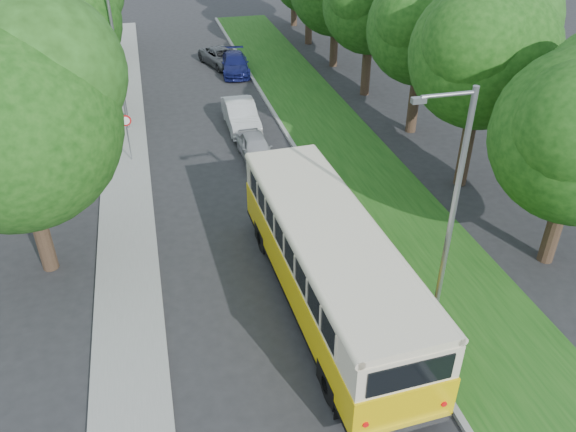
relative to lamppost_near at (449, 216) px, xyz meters
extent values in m
plane|color=#262629|center=(-4.21, 2.50, -4.37)|extent=(120.00, 120.00, 0.00)
cube|color=gray|center=(-0.61, 7.50, -4.29)|extent=(0.20, 70.00, 0.15)
cube|color=#1A4B14|center=(1.74, 7.50, -4.30)|extent=(4.50, 70.00, 0.13)
cube|color=gray|center=(-9.01, 7.50, -4.31)|extent=(2.20, 70.00, 0.12)
cylinder|color=#332319|center=(5.95, 2.50, -2.70)|extent=(0.56, 0.56, 3.35)
cylinder|color=#332319|center=(5.75, 8.50, -2.24)|extent=(0.56, 0.56, 4.26)
sphere|color=#133F0E|center=(5.75, 8.50, 1.54)|extent=(5.98, 5.98, 5.98)
sphere|color=#133F0E|center=(6.80, 9.10, 2.73)|extent=(4.49, 4.49, 4.49)
sphere|color=#133F0E|center=(4.86, 7.75, 2.29)|extent=(4.19, 4.19, 4.19)
cylinder|color=#332319|center=(6.08, 14.50, -2.39)|extent=(0.56, 0.56, 3.95)
sphere|color=#133F0E|center=(6.08, 14.50, 1.13)|extent=(5.61, 5.61, 5.61)
sphere|color=#133F0E|center=(7.06, 15.06, 2.25)|extent=(4.21, 4.21, 4.21)
sphere|color=#133F0E|center=(5.24, 13.80, 1.83)|extent=(3.92, 3.92, 3.92)
cylinder|color=#332319|center=(5.69, 20.50, -2.44)|extent=(0.56, 0.56, 3.86)
sphere|color=#133F0E|center=(5.69, 20.50, 1.05)|extent=(5.64, 5.64, 5.64)
cylinder|color=#332319|center=(5.59, 26.50, -2.58)|extent=(0.56, 0.56, 3.58)
cylinder|color=#332319|center=(5.46, 32.50, -2.53)|extent=(0.56, 0.56, 3.68)
cylinder|color=#332319|center=(5.84, 38.50, -2.34)|extent=(0.56, 0.56, 4.05)
cylinder|color=#332319|center=(-11.71, 6.50, -2.53)|extent=(0.56, 0.56, 3.68)
sphere|color=#133F0E|center=(-11.71, 6.50, 1.18)|extent=(6.80, 6.80, 6.80)
sphere|color=#133F0E|center=(-10.52, 7.18, 2.54)|extent=(5.10, 5.10, 5.10)
cylinder|color=#332319|center=(-11.71, 20.50, -2.53)|extent=(0.56, 0.56, 3.68)
sphere|color=#133F0E|center=(-11.71, 20.50, 1.18)|extent=(6.80, 6.80, 6.80)
sphere|color=#133F0E|center=(-12.73, 19.65, 2.03)|extent=(4.76, 4.76, 4.76)
cylinder|color=#332319|center=(-11.71, 32.50, -2.53)|extent=(0.56, 0.56, 3.68)
cylinder|color=gray|center=(0.09, 0.00, -0.37)|extent=(0.16, 0.16, 8.00)
cylinder|color=gray|center=(-0.61, 0.00, 3.48)|extent=(1.40, 0.10, 0.10)
cube|color=gray|center=(-1.36, 0.00, 3.41)|extent=(0.35, 0.16, 0.14)
cylinder|color=gray|center=(-8.81, 18.50, -0.62)|extent=(0.16, 0.16, 7.50)
cylinder|color=gray|center=(-8.71, 14.50, -3.12)|extent=(0.06, 0.06, 2.50)
cone|color=red|center=(-8.71, 14.46, -2.22)|extent=(0.56, 0.02, 0.56)
cone|color=white|center=(-8.71, 14.44, -2.22)|extent=(0.40, 0.02, 0.40)
imported|color=#B0AFB4|center=(-2.75, 13.25, -3.75)|extent=(1.53, 3.66, 1.24)
imported|color=silver|center=(-2.77, 17.21, -3.63)|extent=(1.58, 4.50, 1.48)
imported|color=navy|center=(-1.50, 26.60, -3.72)|extent=(2.23, 4.63, 1.30)
imported|color=#4E5155|center=(-2.10, 28.46, -3.75)|extent=(3.31, 4.87, 1.24)
camera|label=1|loc=(-7.36, -11.29, 8.12)|focal=35.00mm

